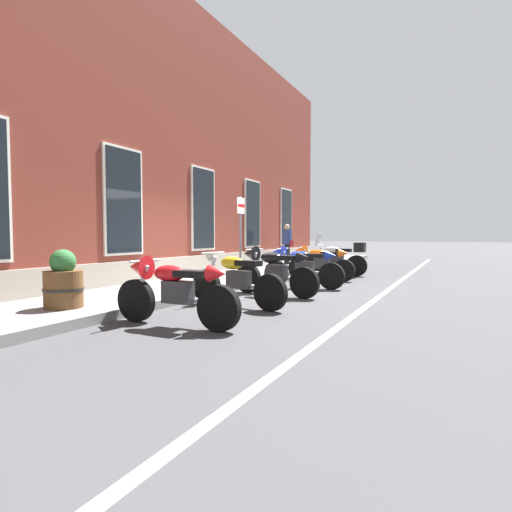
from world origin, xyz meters
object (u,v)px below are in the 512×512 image
object	(u,v)px
motorcycle_orange_sport	(318,261)
motorcycle_red_sport	(171,288)
pedestrian_blue_top	(287,242)
motorcycle_black_sport	(272,269)
motorcycle_silver_touring	(338,258)
motorcycle_blue_sport	(300,265)
parking_sign	(241,225)
barrel_planter	(63,283)
motorcycle_yellow_naked	(236,280)

from	to	relation	value
motorcycle_orange_sport	motorcycle_red_sport	bearing A→B (deg)	179.93
pedestrian_blue_top	motorcycle_black_sport	bearing A→B (deg)	-160.33
motorcycle_orange_sport	motorcycle_silver_touring	distance (m)	1.53
motorcycle_red_sport	motorcycle_blue_sport	bearing A→B (deg)	-1.71
parking_sign	barrel_planter	distance (m)	5.69
barrel_planter	motorcycle_blue_sport	bearing A→B (deg)	-21.58
motorcycle_yellow_naked	barrel_planter	distance (m)	2.88
motorcycle_blue_sport	motorcycle_silver_touring	distance (m)	3.38
barrel_planter	motorcycle_black_sport	bearing A→B (deg)	-28.28
motorcycle_red_sport	motorcycle_yellow_naked	size ratio (longest dim) A/B	0.98
motorcycle_yellow_naked	motorcycle_blue_sport	distance (m)	3.11
motorcycle_black_sport	pedestrian_blue_top	xyz separation A→B (m)	(6.88, 2.46, 0.45)
motorcycle_black_sport	motorcycle_blue_sport	xyz separation A→B (m)	(1.52, -0.08, -0.01)
motorcycle_yellow_naked	pedestrian_blue_top	bearing A→B (deg)	16.11
motorcycle_red_sport	motorcycle_orange_sport	size ratio (longest dim) A/B	1.03
motorcycle_black_sport	barrel_planter	size ratio (longest dim) A/B	2.26
motorcycle_yellow_naked	parking_sign	xyz separation A→B (m)	(3.49, 1.80, 1.11)
parking_sign	motorcycle_yellow_naked	bearing A→B (deg)	-152.67
pedestrian_blue_top	barrel_planter	world-z (taller)	pedestrian_blue_top
motorcycle_yellow_naked	motorcycle_black_sport	size ratio (longest dim) A/B	1.02
motorcycle_blue_sport	pedestrian_blue_top	bearing A→B (deg)	25.36
parking_sign	motorcycle_red_sport	bearing A→B (deg)	-161.79
barrel_planter	motorcycle_silver_touring	bearing A→B (deg)	-13.76
pedestrian_blue_top	barrel_planter	xyz separation A→B (m)	(-10.56, -0.48, -0.48)
motorcycle_black_sport	barrel_planter	world-z (taller)	barrel_planter
motorcycle_blue_sport	barrel_planter	size ratio (longest dim) A/B	2.30
motorcycle_silver_touring	pedestrian_blue_top	size ratio (longest dim) A/B	1.31
motorcycle_yellow_naked	pedestrian_blue_top	size ratio (longest dim) A/B	1.38
pedestrian_blue_top	parking_sign	distance (m)	5.04
motorcycle_red_sport	motorcycle_blue_sport	world-z (taller)	motorcycle_blue_sport
motorcycle_silver_touring	barrel_planter	bearing A→B (deg)	166.24
motorcycle_silver_touring	parking_sign	bearing A→B (deg)	147.10
motorcycle_red_sport	barrel_planter	distance (m)	1.93
motorcycle_yellow_naked	motorcycle_black_sport	xyz separation A→B (m)	(1.58, -0.01, 0.09)
motorcycle_yellow_naked	motorcycle_blue_sport	xyz separation A→B (m)	(3.10, -0.09, 0.08)
motorcycle_black_sport	motorcycle_orange_sport	size ratio (longest dim) A/B	1.02
motorcycle_orange_sport	pedestrian_blue_top	world-z (taller)	pedestrian_blue_top
motorcycle_yellow_naked	motorcycle_black_sport	bearing A→B (deg)	-0.53
motorcycle_blue_sport	barrel_planter	distance (m)	5.60
motorcycle_silver_touring	motorcycle_yellow_naked	bearing A→B (deg)	178.78
motorcycle_yellow_naked	motorcycle_blue_sport	bearing A→B (deg)	-1.72
motorcycle_black_sport	motorcycle_silver_touring	world-z (taller)	motorcycle_silver_touring
motorcycle_red_sport	motorcycle_yellow_naked	world-z (taller)	motorcycle_red_sport
pedestrian_blue_top	barrel_planter	size ratio (longest dim) A/B	1.68
motorcycle_blue_sport	parking_sign	bearing A→B (deg)	78.53
motorcycle_yellow_naked	barrel_planter	world-z (taller)	barrel_planter
motorcycle_silver_touring	parking_sign	size ratio (longest dim) A/B	0.93
motorcycle_red_sport	motorcycle_orange_sport	distance (m)	6.79
motorcycle_blue_sport	motorcycle_orange_sport	size ratio (longest dim) A/B	1.04
motorcycle_red_sport	pedestrian_blue_top	size ratio (longest dim) A/B	1.35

